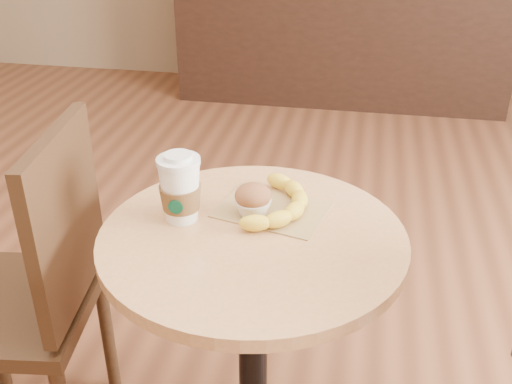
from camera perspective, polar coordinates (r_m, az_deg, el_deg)
cafe_table at (r=1.43m, az=-0.31°, el=-11.78°), size 0.67×0.67×0.75m
chair_left at (r=1.61m, az=-20.66°, el=-8.77°), size 0.47×0.47×0.94m
service_counter at (r=4.27m, az=8.34°, el=15.67°), size 2.30×0.65×1.04m
kraft_bag at (r=1.38m, az=1.56°, el=-1.66°), size 0.28×0.23×0.00m
coffee_cup at (r=1.32m, az=-7.23°, el=0.14°), size 0.10×0.10×0.16m
muffin at (r=1.34m, az=-0.29°, el=-0.78°), size 0.08×0.08×0.08m
banana at (r=1.37m, az=2.39°, el=-0.96°), size 0.20×0.30×0.04m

